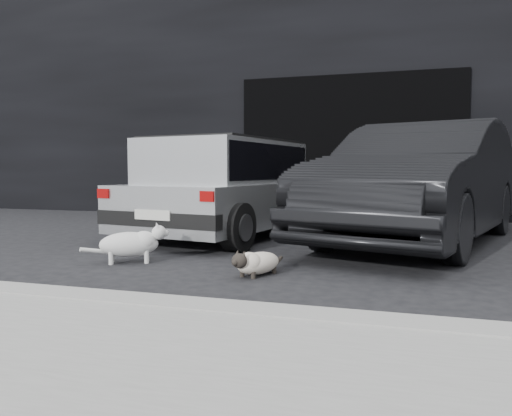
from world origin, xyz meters
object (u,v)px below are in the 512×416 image
(second_car, at_px, (422,182))
(cat_siamese, at_px, (255,263))
(silver_hatchback, at_px, (230,183))
(cat_white, at_px, (133,243))

(second_car, xyz_separation_m, cat_siamese, (-1.37, -2.44, -0.63))
(silver_hatchback, distance_m, cat_white, 2.23)
(second_car, relative_size, cat_white, 6.20)
(cat_siamese, bearing_deg, second_car, -96.75)
(cat_siamese, distance_m, cat_white, 1.32)
(cat_siamese, relative_size, cat_white, 0.93)
(silver_hatchback, bearing_deg, cat_siamese, -55.64)
(cat_white, bearing_deg, cat_siamese, 50.46)
(second_car, distance_m, cat_white, 3.49)
(silver_hatchback, height_order, cat_white, silver_hatchback)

